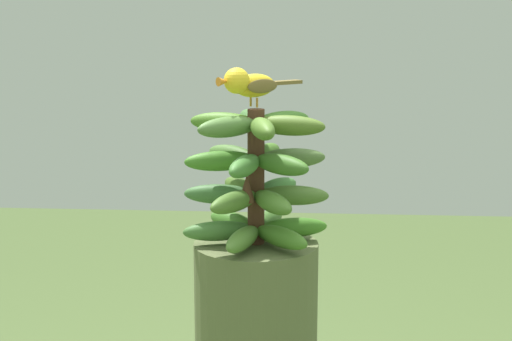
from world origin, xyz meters
The scene contains 2 objects.
banana_bunch centered at (0.00, 0.00, 1.09)m, with size 0.32×0.32×0.30m.
perched_bird centered at (-0.02, 0.03, 1.29)m, with size 0.18×0.16×0.09m.
Camera 1 is at (0.12, -1.67, 1.43)m, focal length 55.09 mm.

